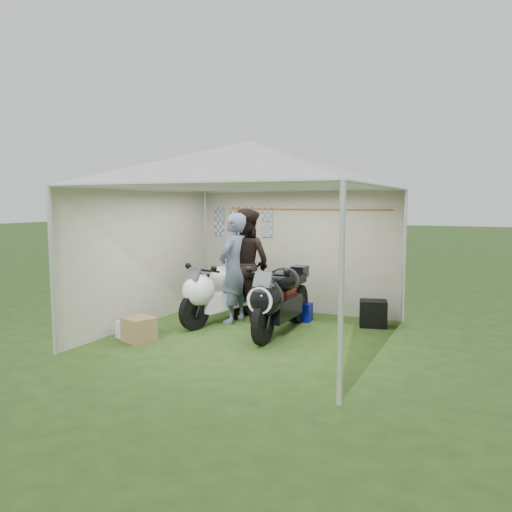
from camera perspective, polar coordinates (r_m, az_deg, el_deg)
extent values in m
plane|color=#2B4419|center=(7.90, -0.70, -9.12)|extent=(80.00, 80.00, 0.00)
cylinder|color=silver|center=(7.27, -22.29, -1.66)|extent=(0.06, 0.06, 2.30)
cylinder|color=silver|center=(5.12, 9.70, -4.42)|extent=(0.06, 0.06, 2.30)
cylinder|color=silver|center=(10.38, -5.81, 0.98)|extent=(0.06, 0.06, 2.30)
cylinder|color=silver|center=(9.00, 16.58, -0.03)|extent=(0.06, 0.06, 2.30)
cube|color=beige|center=(9.50, 4.58, 0.52)|extent=(4.00, 0.02, 2.30)
cube|color=beige|center=(8.73, -12.59, -0.11)|extent=(0.02, 4.00, 2.30)
cube|color=beige|center=(7.04, 14.09, -1.63)|extent=(0.02, 4.00, 2.30)
pyramid|color=white|center=(7.64, -0.72, 10.43)|extent=(5.66, 5.66, 0.70)
cube|color=#99A5B7|center=(10.14, -4.21, 4.84)|extent=(0.22, 0.02, 0.28)
cube|color=#99A5B7|center=(9.98, -2.45, 4.83)|extent=(0.22, 0.02, 0.28)
cube|color=#99A5B7|center=(9.82, -0.64, 4.81)|extent=(0.22, 0.01, 0.28)
cube|color=#99A5B7|center=(9.67, 1.24, 4.79)|extent=(0.22, 0.01, 0.28)
cube|color=#99A5B7|center=(10.16, -4.19, 3.15)|extent=(0.22, 0.02, 0.28)
cube|color=#99A5B7|center=(9.99, -2.44, 3.11)|extent=(0.22, 0.01, 0.28)
cube|color=#99A5B7|center=(9.83, -0.63, 3.07)|extent=(0.22, 0.02, 0.28)
cube|color=#99A5B7|center=(9.68, 1.23, 3.02)|extent=(0.22, 0.01, 0.28)
cylinder|color=#D8590C|center=(9.36, 5.71, 5.33)|extent=(3.20, 0.02, 0.02)
cylinder|color=black|center=(8.25, -7.03, -6.27)|extent=(0.23, 0.63, 0.62)
cylinder|color=black|center=(9.32, -0.72, -4.79)|extent=(0.29, 0.64, 0.62)
cube|color=silver|center=(8.72, -3.91, -5.01)|extent=(0.56, 1.04, 0.31)
ellipsoid|color=silver|center=(8.26, -6.56, -3.91)|extent=(0.59, 0.71, 0.52)
ellipsoid|color=silver|center=(8.72, -3.48, -2.23)|extent=(0.58, 0.72, 0.37)
cube|color=black|center=(9.04, -1.75, -2.32)|extent=(0.40, 0.67, 0.15)
cube|color=silver|center=(9.30, -0.41, -1.57)|extent=(0.29, 0.35, 0.19)
cube|color=black|center=(8.99, -2.17, -3.51)|extent=(0.22, 0.58, 0.10)
cube|color=#3F474C|center=(8.13, -7.19, -2.15)|extent=(0.28, 0.20, 0.22)
cylinder|color=black|center=(7.35, 0.82, -7.63)|extent=(0.13, 0.66, 0.66)
cylinder|color=black|center=(8.75, 4.78, -5.42)|extent=(0.18, 0.66, 0.66)
cube|color=black|center=(7.97, 2.84, -5.90)|extent=(0.40, 1.05, 0.33)
ellipsoid|color=black|center=(7.37, 1.16, -4.80)|extent=(0.51, 0.67, 0.55)
ellipsoid|color=black|center=(8.00, 3.14, -2.68)|extent=(0.50, 0.69, 0.39)
cube|color=black|center=(8.41, 4.19, -2.69)|extent=(0.30, 0.66, 0.15)
cube|color=black|center=(8.74, 5.00, -1.79)|extent=(0.25, 0.33, 0.20)
cube|color=maroon|center=(8.34, 3.93, -4.07)|extent=(0.12, 0.60, 0.11)
cube|color=#3F474C|center=(7.21, 0.76, -2.76)|extent=(0.27, 0.16, 0.23)
cylinder|color=white|center=(7.16, 0.41, -5.14)|extent=(0.39, 0.03, 0.39)
cube|color=#0A16BA|center=(8.89, 5.00, -6.36)|extent=(0.43, 0.27, 0.32)
imported|color=black|center=(8.88, -1.14, -0.92)|extent=(1.12, 0.96, 1.97)
imported|color=slate|center=(8.61, -2.58, -1.40)|extent=(0.48, 0.71, 1.90)
cube|color=black|center=(8.66, 13.24, -6.41)|extent=(0.52, 0.46, 0.44)
cube|color=silver|center=(7.97, -14.10, -8.18)|extent=(0.48, 0.43, 0.27)
cube|color=olive|center=(7.78, -13.22, -8.16)|extent=(0.50, 0.50, 0.36)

